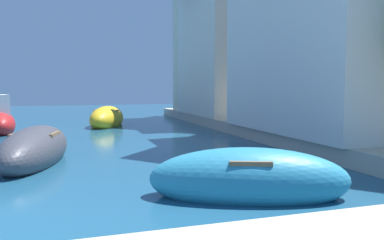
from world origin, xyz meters
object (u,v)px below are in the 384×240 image
(moored_boat_4, at_px, (35,149))
(waterfront_building_far, at_px, (233,43))
(moored_boat_8, at_px, (107,119))
(moored_boat_9, at_px, (248,180))
(waterfront_building_annex, at_px, (244,43))
(waterfront_building_main, at_px, (349,15))

(moored_boat_4, bearing_deg, waterfront_building_far, 146.59)
(moored_boat_8, xyz_separation_m, moored_boat_9, (1.28, -14.48, -0.04))
(waterfront_building_annex, relative_size, waterfront_building_far, 0.97)
(moored_boat_9, bearing_deg, moored_boat_4, 151.46)
(waterfront_building_main, relative_size, waterfront_building_far, 0.98)
(moored_boat_8, relative_size, moored_boat_9, 1.07)
(moored_boat_9, height_order, waterfront_building_main, waterfront_building_main)
(moored_boat_9, xyz_separation_m, waterfront_building_annex, (6.55, 14.21, 4.29))
(waterfront_building_annex, bearing_deg, waterfront_building_far, 90.00)
(waterfront_building_far, bearing_deg, moored_boat_9, -112.56)
(moored_boat_9, height_order, waterfront_building_annex, waterfront_building_annex)
(waterfront_building_main, distance_m, waterfront_building_annex, 8.83)
(moored_boat_8, bearing_deg, waterfront_building_annex, -72.71)
(waterfront_building_annex, height_order, waterfront_building_far, waterfront_building_far)
(moored_boat_8, distance_m, waterfront_building_annex, 8.91)
(waterfront_building_far, bearing_deg, waterfront_building_main, -90.00)
(moored_boat_4, distance_m, moored_boat_9, 6.37)
(moored_boat_9, relative_size, waterfront_building_annex, 0.49)
(moored_boat_9, relative_size, waterfront_building_far, 0.47)
(moored_boat_4, relative_size, waterfront_building_main, 0.57)
(moored_boat_4, xyz_separation_m, waterfront_building_main, (10.65, 0.50, 4.32))
(moored_boat_4, distance_m, waterfront_building_far, 15.86)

